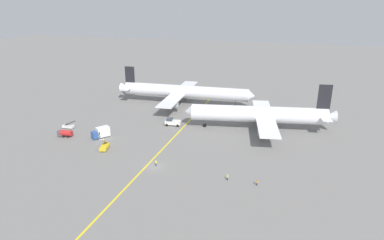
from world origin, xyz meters
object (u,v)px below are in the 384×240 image
at_px(gse_belt_loader_portside, 68,126).
at_px(gse_fuel_bowser_stubby, 65,133).
at_px(airliner_at_gate_left, 184,92).
at_px(ground_crew_marshaller_foreground, 228,177).
at_px(ground_crew_wing_walker_right, 257,183).
at_px(gse_catering_truck_tall, 101,132).
at_px(gse_stair_truck_yellow, 105,146).
at_px(ground_crew_ramp_agent_by_cones, 156,163).
at_px(airliner_being_pushed, 259,114).
at_px(pushback_tug, 173,122).

height_order(gse_belt_loader_portside, gse_fuel_bowser_stubby, gse_belt_loader_portside).
bearing_deg(gse_belt_loader_portside, airliner_at_gate_left, 53.46).
height_order(gse_belt_loader_portside, ground_crew_marshaller_foreground, gse_belt_loader_portside).
height_order(airliner_at_gate_left, ground_crew_wing_walker_right, airliner_at_gate_left).
xyz_separation_m(gse_fuel_bowser_stubby, ground_crew_wing_walker_right, (65.25, -12.31, -0.52)).
bearing_deg(ground_crew_marshaller_foreground, gse_catering_truck_tall, 161.71).
bearing_deg(gse_fuel_bowser_stubby, airliner_at_gate_left, 61.03).
distance_m(gse_stair_truck_yellow, gse_fuel_bowser_stubby, 18.69).
distance_m(ground_crew_wing_walker_right, ground_crew_ramp_agent_by_cones, 27.87).
xyz_separation_m(gse_fuel_bowser_stubby, ground_crew_ramp_agent_by_cones, (37.45, -10.30, -0.46)).
height_order(ground_crew_marshaller_foreground, ground_crew_wing_walker_right, ground_crew_marshaller_foreground).
distance_m(gse_belt_loader_portside, ground_crew_marshaller_foreground, 64.46).
distance_m(airliner_being_pushed, ground_crew_ramp_agent_by_cones, 43.88).
bearing_deg(ground_crew_wing_walker_right, gse_stair_truck_yellow, 171.00).
relative_size(ground_crew_marshaller_foreground, ground_crew_ramp_agent_by_cones, 1.01).
distance_m(gse_stair_truck_yellow, ground_crew_wing_walker_right, 47.79).
relative_size(gse_belt_loader_portside, gse_stair_truck_yellow, 1.02).
bearing_deg(ground_crew_ramp_agent_by_cones, airliner_being_pushed, 57.06).
xyz_separation_m(pushback_tug, ground_crew_wing_walker_right, (34.57, -33.27, -0.46)).
relative_size(gse_fuel_bowser_stubby, ground_crew_wing_walker_right, 3.26).
bearing_deg(ground_crew_marshaller_foreground, ground_crew_wing_walker_right, -2.14).
bearing_deg(pushback_tug, ground_crew_marshaller_foreground, -50.56).
distance_m(airliner_being_pushed, gse_catering_truck_tall, 54.61).
bearing_deg(ground_crew_ramp_agent_by_cones, gse_catering_truck_tall, 152.26).
height_order(gse_stair_truck_yellow, gse_catering_truck_tall, gse_stair_truck_yellow).
height_order(airliner_being_pushed, ground_crew_wing_walker_right, airliner_being_pushed).
xyz_separation_m(gse_stair_truck_yellow, gse_catering_truck_tall, (-6.18, 7.99, 0.73)).
height_order(pushback_tug, gse_fuel_bowser_stubby, pushback_tug).
height_order(gse_fuel_bowser_stubby, ground_crew_ramp_agent_by_cones, gse_fuel_bowser_stubby).
distance_m(gse_stair_truck_yellow, ground_crew_ramp_agent_by_cones, 20.16).
bearing_deg(gse_belt_loader_portside, ground_crew_wing_walker_right, -15.57).
relative_size(ground_crew_wing_walker_right, ground_crew_ramp_agent_by_cones, 0.93).
bearing_deg(airliner_at_gate_left, gse_fuel_bowser_stubby, -118.97).
relative_size(gse_stair_truck_yellow, ground_crew_wing_walker_right, 3.14).
relative_size(airliner_being_pushed, ground_crew_ramp_agent_by_cones, 31.05).
bearing_deg(gse_belt_loader_portside, gse_fuel_bowser_stubby, -61.32).
xyz_separation_m(gse_belt_loader_portside, ground_crew_marshaller_foreground, (61.60, -18.96, 0.06)).
xyz_separation_m(airliner_at_gate_left, pushback_tug, (4.36, -26.60, -4.24)).
relative_size(pushback_tug, ground_crew_wing_walker_right, 5.75).
xyz_separation_m(airliner_at_gate_left, ground_crew_wing_walker_right, (38.93, -59.86, -4.70)).
height_order(airliner_being_pushed, ground_crew_marshaller_foreground, airliner_being_pushed).
xyz_separation_m(gse_stair_truck_yellow, gse_fuel_bowser_stubby, (-18.05, 4.84, 0.31)).
xyz_separation_m(airliner_at_gate_left, ground_crew_ramp_agent_by_cones, (11.13, -57.85, -4.63)).
relative_size(airliner_being_pushed, pushback_tug, 5.81).
relative_size(airliner_being_pushed, gse_belt_loader_portside, 10.39).
bearing_deg(gse_fuel_bowser_stubby, gse_catering_truck_tall, 14.87).
bearing_deg(gse_fuel_bowser_stubby, gse_stair_truck_yellow, -15.02).
relative_size(gse_stair_truck_yellow, gse_fuel_bowser_stubby, 0.96).
relative_size(airliner_at_gate_left, gse_fuel_bowser_stubby, 11.90).
distance_m(airliner_at_gate_left, gse_fuel_bowser_stubby, 54.51).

